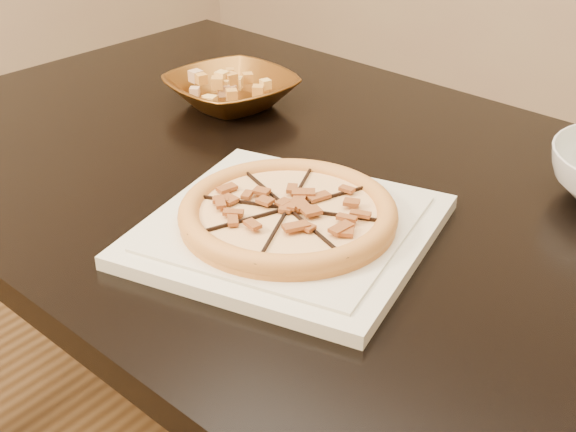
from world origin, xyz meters
name	(u,v)px	position (x,y,z in m)	size (l,w,h in m)	color
dining_table	(296,231)	(0.04, -0.03, 0.65)	(1.44, 1.00, 0.75)	black
plate	(288,230)	(0.15, -0.19, 0.76)	(0.40, 0.40, 0.02)	beige
pizza	(288,213)	(0.15, -0.19, 0.78)	(0.27, 0.27, 0.03)	#C87A47
bronze_bowl	(231,91)	(-0.20, 0.10, 0.78)	(0.21, 0.21, 0.05)	brown
mixed_dish	(230,69)	(-0.20, 0.10, 0.82)	(0.10, 0.11, 0.03)	tan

